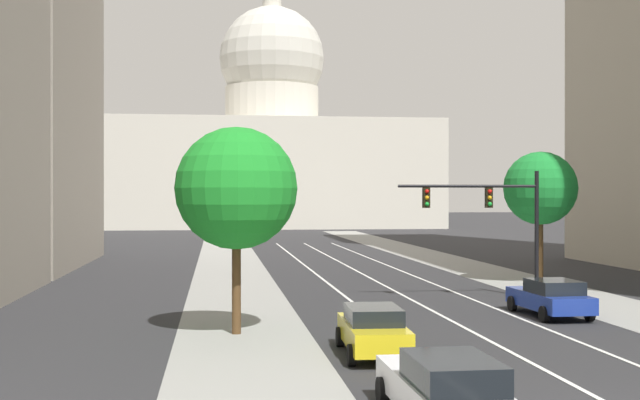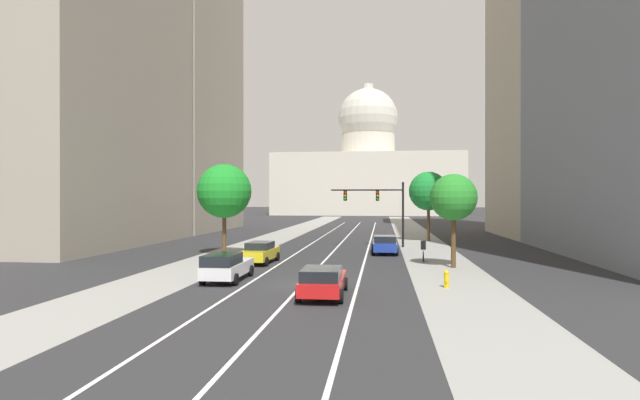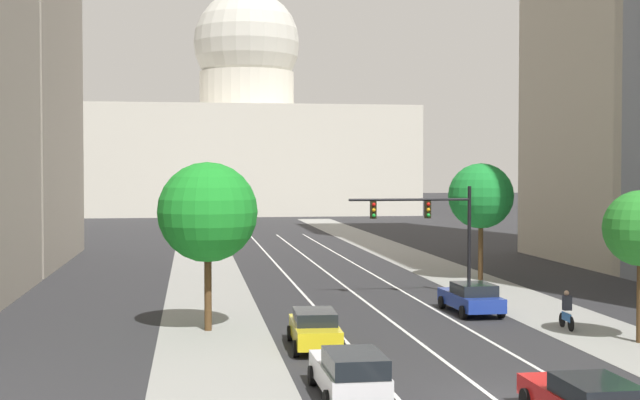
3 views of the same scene
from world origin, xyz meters
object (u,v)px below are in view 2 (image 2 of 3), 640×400
car_yellow (260,252)px  cyclist (423,250)px  car_blue (384,244)px  fire_hydrant (447,279)px  street_tree_mid_left (224,191)px  car_red (323,281)px  street_tree_far_right (428,191)px  car_white (226,266)px  street_tree_mid_right (453,198)px  capitol_building (368,172)px  traffic_signal_mast (379,202)px

car_yellow → cyclist: bearing=-75.5°
car_blue → fire_hydrant: 16.06m
car_blue → cyclist: size_ratio=2.79×
car_yellow → street_tree_mid_left: bearing=44.4°
car_red → car_yellow: bearing=26.0°
street_tree_far_right → car_blue: bearing=-110.4°
car_white → car_red: car_white is taller
fire_hydrant → street_tree_mid_right: street_tree_mid_right is taller
car_white → car_red: (5.82, -3.79, -0.07)m
capitol_building → street_tree_mid_right: 113.85m
capitol_building → car_blue: size_ratio=10.85×
car_white → car_yellow: 7.81m
car_white → traffic_signal_mast: 22.78m
capitol_building → car_blue: (4.37, -105.20, -11.38)m
car_white → car_yellow: car_white is taller
car_white → street_tree_mid_left: street_tree_mid_left is taller
car_yellow → fire_hydrant: bearing=-123.4°
car_blue → car_red: 19.12m
street_tree_mid_left → traffic_signal_mast: bearing=34.9°
cyclist → traffic_signal_mast: bearing=19.6°
car_white → cyclist: (11.53, 10.32, 0.02)m
car_white → street_tree_mid_right: size_ratio=0.77×
car_white → capitol_building: bearing=-2.6°
car_blue → fire_hydrant: (3.09, -15.76, -0.32)m
cyclist → street_tree_mid_left: (-15.60, 1.99, 4.31)m
car_yellow → car_red: (5.83, -11.60, -0.03)m
car_red → traffic_signal_mast: size_ratio=0.69×
car_blue → traffic_signal_mast: bearing=2.6°
car_blue → fire_hydrant: size_ratio=5.28×
car_blue → car_red: size_ratio=1.00×
fire_hydrant → street_tree_mid_right: 8.86m
car_red → car_white: bearing=56.2°
car_white → traffic_signal_mast: bearing=-22.1°
car_blue → street_tree_far_right: size_ratio=0.64×
car_yellow → street_tree_mid_left: size_ratio=0.63×
fire_hydrant → car_red: bearing=-152.4°
car_yellow → street_tree_mid_right: size_ratio=0.75×
car_red → cyclist: bearing=-22.7°
cyclist → car_blue: bearing=32.9°
car_red → fire_hydrant: 6.78m
car_yellow → street_tree_mid_right: street_tree_mid_right is taller
car_red → cyclist: size_ratio=2.78×
street_tree_mid_right → fire_hydrant: bearing=-100.3°
street_tree_mid_right → traffic_signal_mast: bearing=109.5°
car_white → cyclist: bearing=-48.6°
traffic_signal_mast → car_white: bearing=-111.6°
car_red → capitol_building: bearing=-0.0°
capitol_building → car_white: capitol_building is taller
car_yellow → car_red: car_yellow is taller
cyclist → street_tree_far_right: street_tree_far_right is taller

